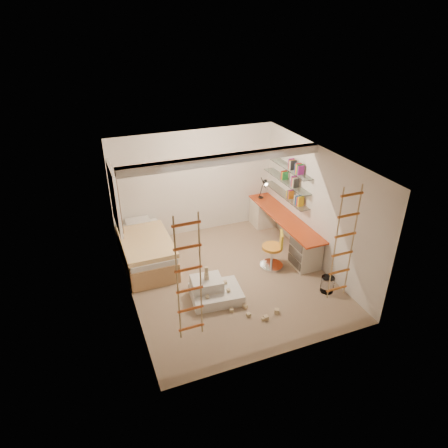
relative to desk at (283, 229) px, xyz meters
name	(u,v)px	position (x,y,z in m)	size (l,w,h in m)	color
floor	(229,278)	(-1.72, -0.86, -0.40)	(4.50, 4.50, 0.00)	#957660
ceiling_beam	(224,159)	(-1.72, -0.56, 2.12)	(4.00, 0.18, 0.16)	white
window_frame	(114,198)	(-3.69, 0.64, 1.15)	(0.06, 1.15, 1.35)	white
window_blind	(116,198)	(-3.65, 0.64, 1.15)	(0.02, 1.00, 1.20)	#4C2D1E
rope_ladder_left	(189,280)	(-3.07, -2.61, 1.11)	(0.41, 0.04, 2.13)	#D85324
rope_ladder_right	(344,245)	(-0.37, -2.61, 1.11)	(0.41, 0.04, 2.13)	#C26B21
waste_bin	(327,284)	(-0.06, -1.97, -0.24)	(0.26, 0.26, 0.33)	white
desk	(283,229)	(0.00, 0.00, 0.00)	(0.56, 2.80, 0.75)	#C33F16
shelves	(286,181)	(0.15, 0.27, 1.10)	(0.25, 1.80, 0.71)	white
bed	(146,250)	(-3.20, 0.36, -0.07)	(1.02, 2.00, 0.69)	#AD7F51
task_lamp	(264,186)	(-0.05, 0.96, 0.73)	(0.14, 0.36, 0.57)	black
swivel_chair	(273,254)	(-0.67, -0.80, -0.09)	(0.67, 0.67, 0.86)	orange
play_platform	(213,291)	(-2.24, -1.35, -0.24)	(1.03, 0.84, 0.43)	silver
toy_blocks	(233,296)	(-1.98, -1.72, -0.17)	(1.21, 1.10, 0.70)	#CCB284
books	(287,176)	(0.15, 0.27, 1.21)	(0.14, 0.64, 0.92)	yellow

